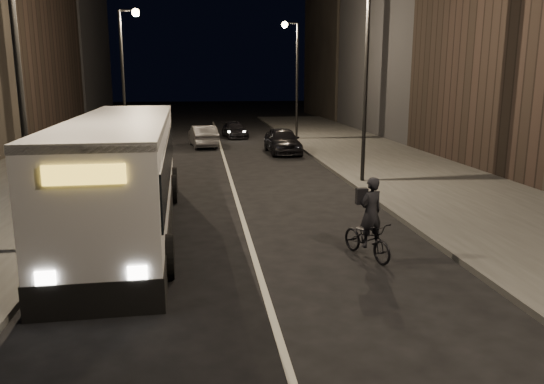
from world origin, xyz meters
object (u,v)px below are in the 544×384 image
object	(u,v)px
streetlight_right_mid	(360,57)
car_mid	(203,136)
streetlight_left_near	(27,43)
streetlight_right_far	(293,65)
streetlight_left_far	(127,62)
car_far	(235,130)
cyclist_on_bicycle	(368,231)
car_near	(283,141)
city_bus	(124,169)

from	to	relation	value
streetlight_right_mid	car_mid	bearing A→B (deg)	115.80
streetlight_left_near	car_mid	bearing A→B (deg)	78.90
streetlight_right_far	streetlight_left_far	bearing A→B (deg)	-150.64
car_mid	car_far	world-z (taller)	car_mid
streetlight_right_mid	car_far	distance (m)	19.50
streetlight_right_far	car_mid	bearing A→B (deg)	-157.95
cyclist_on_bicycle	car_far	xyz separation A→B (m)	(-1.58, 27.76, -0.16)
streetlight_right_mid	car_mid	world-z (taller)	streetlight_right_mid
cyclist_on_bicycle	streetlight_left_far	bearing A→B (deg)	93.06
car_near	car_mid	world-z (taller)	car_near
streetlight_left_far	car_far	distance (m)	11.77
streetlight_right_far	car_near	xyz separation A→B (m)	(-1.73, -6.34, -4.59)
streetlight_left_near	streetlight_left_far	world-z (taller)	same
streetlight_right_mid	city_bus	xyz separation A→B (m)	(-8.93, -5.69, -3.51)
streetlight_right_mid	streetlight_right_far	xyz separation A→B (m)	(0.00, 16.00, 0.00)
streetlight_left_near	streetlight_left_far	distance (m)	18.00
streetlight_right_far	streetlight_left_far	distance (m)	12.24
streetlight_left_near	city_bus	distance (m)	4.55
streetlight_right_mid	car_near	distance (m)	10.83
car_mid	cyclist_on_bicycle	bearing A→B (deg)	92.65
streetlight_left_near	cyclist_on_bicycle	bearing A→B (deg)	-9.01
streetlight_left_far	cyclist_on_bicycle	world-z (taller)	streetlight_left_far
streetlight_right_far	cyclist_on_bicycle	bearing A→B (deg)	-95.54
city_bus	car_mid	bearing A→B (deg)	80.80
streetlight_right_mid	streetlight_left_near	size ratio (longest dim) A/B	1.00
streetlight_right_far	car_near	bearing A→B (deg)	-105.28
cyclist_on_bicycle	streetlight_left_near	bearing A→B (deg)	151.01
streetlight_right_far	city_bus	size ratio (longest dim) A/B	0.64
car_near	streetlight_right_far	bearing A→B (deg)	73.00
cyclist_on_bicycle	car_near	bearing A→B (deg)	67.84
car_near	car_mid	bearing A→B (deg)	140.13
city_bus	car_far	bearing A→B (deg)	76.72
streetlight_left_far	car_near	world-z (taller)	streetlight_left_far
cyclist_on_bicycle	car_far	bearing A→B (deg)	73.29
streetlight_left_far	car_mid	distance (m)	7.12
streetlight_right_mid	car_near	world-z (taller)	streetlight_right_mid
streetlight_left_far	car_far	xyz separation A→B (m)	(6.62, 8.46, -4.80)
streetlight_left_far	cyclist_on_bicycle	distance (m)	21.48
cyclist_on_bicycle	car_mid	bearing A→B (deg)	80.06
streetlight_left_near	cyclist_on_bicycle	distance (m)	9.52
cyclist_on_bicycle	streetlight_right_far	bearing A→B (deg)	64.48
city_bus	car_far	size ratio (longest dim) A/B	3.29
streetlight_right_mid	car_far	bearing A→B (deg)	102.34
city_bus	streetlight_left_far	bearing A→B (deg)	94.47
streetlight_right_mid	streetlight_left_near	world-z (taller)	same
cyclist_on_bicycle	car_mid	distance (m)	23.03
streetlight_right_far	streetlight_left_far	size ratio (longest dim) A/B	1.00
streetlight_right_far	car_near	distance (m)	8.01
streetlight_right_mid	car_mid	size ratio (longest dim) A/B	1.88
car_near	car_far	world-z (taller)	car_near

